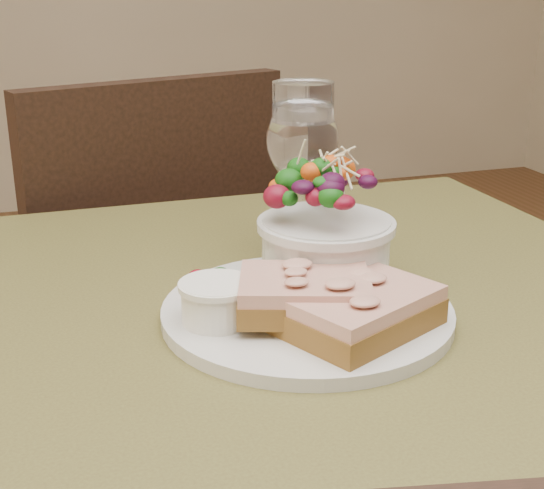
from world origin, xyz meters
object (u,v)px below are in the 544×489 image
object	(u,v)px
cafe_table	(287,414)
wine_glass	(302,145)
salad_bowl	(326,222)
dinner_plate	(307,312)
sandwich_front	(358,309)
ramekin	(217,300)
chair_far	(129,397)
sandwich_back	(305,294)

from	to	relation	value
cafe_table	wine_glass	xyz separation A→B (m)	(0.07, 0.15, 0.22)
salad_bowl	wine_glass	bearing A→B (deg)	83.04
cafe_table	wine_glass	size ratio (longest dim) A/B	4.57
dinner_plate	wine_glass	bearing A→B (deg)	71.65
sandwich_front	salad_bowl	size ratio (longest dim) A/B	1.21
sandwich_front	ramekin	world-z (taller)	ramekin
cafe_table	chair_far	xyz separation A→B (m)	(-0.07, 0.68, -0.36)
chair_far	salad_bowl	world-z (taller)	chair_far
chair_far	wine_glass	distance (m)	0.80
dinner_plate	wine_glass	distance (m)	0.20
cafe_table	chair_far	world-z (taller)	chair_far
chair_far	sandwich_back	xyz separation A→B (m)	(0.08, -0.71, 0.49)
chair_far	dinner_plate	world-z (taller)	chair_far
salad_bowl	wine_glass	distance (m)	0.11
sandwich_front	wine_glass	size ratio (longest dim) A/B	0.88
cafe_table	sandwich_front	distance (m)	0.15
dinner_plate	sandwich_front	xyz separation A→B (m)	(0.02, -0.05, 0.02)
chair_far	ramekin	bearing A→B (deg)	72.95
chair_far	ramekin	size ratio (longest dim) A/B	14.85
dinner_plate	sandwich_back	distance (m)	0.04
wine_glass	chair_far	bearing A→B (deg)	104.90
cafe_table	ramekin	xyz separation A→B (m)	(-0.07, -0.01, 0.13)
sandwich_back	salad_bowl	distance (m)	0.10
sandwich_back	ramekin	xyz separation A→B (m)	(-0.07, 0.02, -0.00)
dinner_plate	cafe_table	bearing A→B (deg)	154.64
sandwich_front	salad_bowl	distance (m)	0.12
cafe_table	salad_bowl	xyz separation A→B (m)	(0.05, 0.05, 0.17)
sandwich_front	ramekin	bearing A→B (deg)	130.75
sandwich_back	salad_bowl	size ratio (longest dim) A/B	1.05
sandwich_back	wine_glass	world-z (taller)	wine_glass
chair_far	salad_bowl	size ratio (longest dim) A/B	7.09
cafe_table	wine_glass	world-z (taller)	wine_glass
ramekin	wine_glass	world-z (taller)	wine_glass
salad_bowl	cafe_table	bearing A→B (deg)	-140.23
chair_far	sandwich_back	size ratio (longest dim) A/B	6.78
cafe_table	salad_bowl	size ratio (longest dim) A/B	6.30
chair_far	sandwich_back	world-z (taller)	chair_far
cafe_table	sandwich_front	size ratio (longest dim) A/B	5.20
cafe_table	salad_bowl	distance (m)	0.19
chair_far	ramekin	world-z (taller)	chair_far
dinner_plate	salad_bowl	distance (m)	0.09
salad_bowl	chair_far	bearing A→B (deg)	101.57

